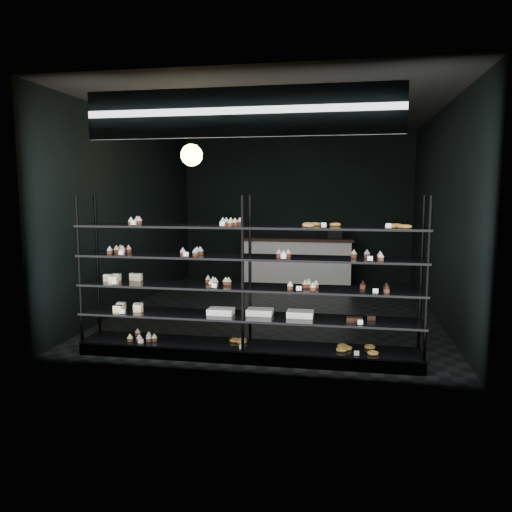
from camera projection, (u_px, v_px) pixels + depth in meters
room at (278, 213)px, 8.07m from camera, size 5.01×6.01×3.20m
display_shelf at (244, 306)px, 5.81m from camera, size 4.00×0.50×1.91m
signage at (240, 112)px, 5.06m from camera, size 3.30×0.05×0.50m
pendant_lamp at (192, 155)px, 6.88m from camera, size 0.30×0.30×0.88m
service_counter at (299, 260)px, 10.63m from camera, size 2.32×0.65×1.23m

